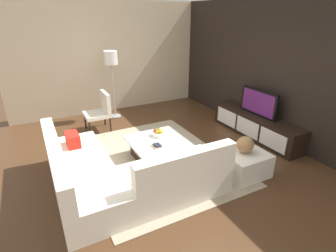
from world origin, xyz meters
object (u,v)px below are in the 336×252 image
Objects in this scene: media_console at (255,126)px; book_stack at (157,146)px; television at (259,102)px; fruit_bowl at (159,133)px; sectional_couch at (118,175)px; coffee_table at (158,149)px; floor_lamp at (111,62)px; accent_chair_near at (101,109)px; ottoman at (243,163)px; decorative_ball at (245,145)px.

book_stack is at bearing -87.18° from media_console.
fruit_bowl is (-0.28, -2.20, -0.34)m from television.
sectional_couch reaches higher than media_console.
coffee_table is 5.35× the size of book_stack.
television is 3.54m from floor_lamp.
accent_chair_near reaches higher than fruit_bowl.
floor_lamp is at bearing -137.86° from media_console.
television reaches higher than coffee_table.
fruit_bowl is (-1.27, -0.95, 0.23)m from ottoman.
sectional_couch is 8.44× the size of fruit_bowl.
television reaches higher than media_console.
media_console is 1.62m from decorative_ball.
television is at bearing 98.74° from sectional_couch.
sectional_couch is 2.38× the size of coffee_table.
ottoman is 2.53× the size of decorative_ball.
coffee_table is at bearing 0.96° from floor_lamp.
sectional_couch is 0.92m from book_stack.
television is at bearing 82.75° from fruit_bowl.
ottoman is (2.93, 1.61, -0.29)m from accent_chair_near.
media_console reaches higher than book_stack.
coffee_table is (-0.60, 0.95, -0.09)m from sectional_couch.
accent_chair_near reaches higher than decorative_ball.
floor_lamp reaches higher than media_console.
sectional_couch is 2.72× the size of accent_chair_near.
coffee_table is at bearing 122.17° from sectional_couch.
sectional_couch is 8.53× the size of decorative_ball.
decorative_ball is (1.27, 0.95, 0.10)m from fruit_bowl.
sectional_couch reaches higher than book_stack.
media_console is 3.67m from floor_lamp.
coffee_table is 0.59× the size of floor_lamp.
floor_lamp is at bearing -137.86° from television.
ottoman is 1.60m from fruit_bowl.
fruit_bowl is at bearing 150.25° from book_stack.
book_stack is at bearing 3.22° from accent_chair_near.
book_stack is (2.05, 0.43, -0.09)m from accent_chair_near.
television is at bearing 87.51° from coffee_table.
floor_lamp is (-0.65, 0.51, 0.92)m from accent_chair_near.
fruit_bowl reaches higher than coffee_table.
ottoman is 3.77× the size of book_stack.
media_console is at bearing 47.28° from accent_chair_near.
media_console is 2.43m from book_stack.
sectional_couch is 1.13m from coffee_table.
coffee_table is at bearing 8.28° from accent_chair_near.
television is (0.00, 0.00, 0.53)m from media_console.
media_console is at bearing 98.74° from sectional_couch.
decorative_ball reaches higher than media_console.
media_console is at bearing 82.75° from fruit_bowl.
book_stack is (2.70, -0.09, -1.01)m from floor_lamp.
book_stack is at bearing 114.70° from sectional_couch.
floor_lamp is 2.89m from book_stack.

